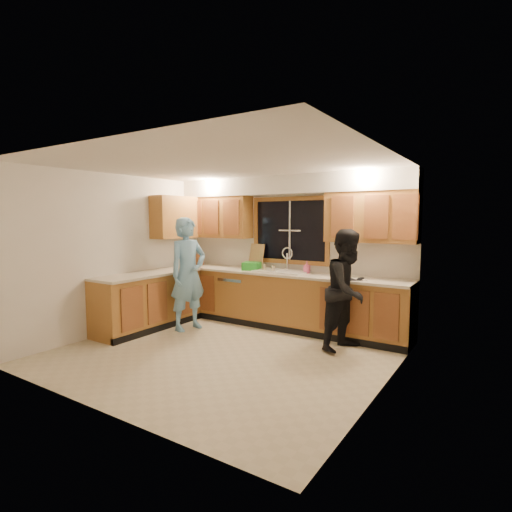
{
  "coord_description": "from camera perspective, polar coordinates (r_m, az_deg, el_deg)",
  "views": [
    {
      "loc": [
        3.19,
        -4.13,
        1.81
      ],
      "look_at": [
        0.11,
        0.65,
        1.27
      ],
      "focal_mm": 28.0,
      "sensor_mm": 36.0,
      "label": 1
    }
  ],
  "objects": [
    {
      "name": "dish_crate",
      "position": [
        6.87,
        -0.63,
        -1.44
      ],
      "size": [
        0.36,
        0.35,
        0.13
      ],
      "primitive_type": "cube",
      "rotation": [
        0.0,
        0.0,
        0.33
      ],
      "color": "green",
      "rests_on": "countertop_back"
    },
    {
      "name": "upper_cabinets_return",
      "position": [
        7.34,
        -11.57,
        5.44
      ],
      "size": [
        0.33,
        0.9,
        0.75
      ],
      "primitive_type": "cube",
      "color": "#A86E30",
      "rests_on": "wall_left"
    },
    {
      "name": "woman",
      "position": [
        5.62,
        13.05,
        -4.74
      ],
      "size": [
        0.83,
        0.95,
        1.66
      ],
      "primitive_type": "imported",
      "rotation": [
        0.0,
        0.0,
        1.29
      ],
      "color": "black",
      "rests_on": "floor"
    },
    {
      "name": "countertop_left",
      "position": [
        6.76,
        -15.08,
        -2.49
      ],
      "size": [
        0.63,
        1.9,
        0.04
      ],
      "primitive_type": "cube",
      "color": "beige",
      "rests_on": "base_cabinets_left"
    },
    {
      "name": "can_right",
      "position": [
        6.58,
        2.44,
        -1.83
      ],
      "size": [
        0.07,
        0.07,
        0.12
      ],
      "primitive_type": "cylinder",
      "rotation": [
        0.0,
        0.0,
        0.18
      ],
      "color": "beige",
      "rests_on": "countertop_back"
    },
    {
      "name": "floor",
      "position": [
        5.52,
        -4.76,
        -13.71
      ],
      "size": [
        4.2,
        4.2,
        0.0
      ],
      "primitive_type": "plane",
      "color": "beige",
      "rests_on": "ground"
    },
    {
      "name": "base_cabinets_back",
      "position": [
        6.7,
        3.63,
        -6.38
      ],
      "size": [
        4.2,
        0.6,
        0.88
      ],
      "primitive_type": "cube",
      "color": "#A86E30",
      "rests_on": "ground"
    },
    {
      "name": "dishwasher",
      "position": [
        7.14,
        -2.41,
        -5.88
      ],
      "size": [
        0.6,
        0.56,
        0.82
      ],
      "primitive_type": "cube",
      "color": "white",
      "rests_on": "floor"
    },
    {
      "name": "cutting_board",
      "position": [
        7.1,
        0.06,
        0.01
      ],
      "size": [
        0.34,
        0.18,
        0.43
      ],
      "primitive_type": "cube",
      "rotation": [
        -0.21,
        0.0,
        -0.22
      ],
      "color": "tan",
      "rests_on": "countertop_back"
    },
    {
      "name": "wall_left",
      "position": [
        6.73,
        -19.16,
        0.36
      ],
      "size": [
        0.0,
        3.8,
        3.8
      ],
      "primitive_type": "plane",
      "rotation": [
        1.57,
        0.0,
        1.57
      ],
      "color": "silver",
      "rests_on": "ground"
    },
    {
      "name": "upper_cabinets_left",
      "position": [
        7.46,
        -5.43,
        5.53
      ],
      "size": [
        1.35,
        0.33,
        0.75
      ],
      "primitive_type": "cube",
      "color": "#A86E30",
      "rests_on": "wall_back"
    },
    {
      "name": "soap_bottle",
      "position": [
        6.52,
        7.28,
        -1.59
      ],
      "size": [
        0.1,
        0.1,
        0.2
      ],
      "primitive_type": "imported",
      "rotation": [
        0.0,
        0.0,
        0.1
      ],
      "color": "#D95284",
      "rests_on": "countertop_back"
    },
    {
      "name": "knife_block",
      "position": [
        7.65,
        -8.01,
        -0.52
      ],
      "size": [
        0.12,
        0.1,
        0.21
      ],
      "primitive_type": "cube",
      "rotation": [
        0.0,
        0.0,
        -0.08
      ],
      "color": "brown",
      "rests_on": "countertop_back"
    },
    {
      "name": "base_cabinets_left",
      "position": [
        6.84,
        -15.07,
        -6.3
      ],
      "size": [
        0.6,
        1.9,
        0.88
      ],
      "primitive_type": "cube",
      "color": "#A86E30",
      "rests_on": "ground"
    },
    {
      "name": "bowl",
      "position": [
        6.24,
        12.47,
        -2.67
      ],
      "size": [
        0.25,
        0.25,
        0.05
      ],
      "primitive_type": "imported",
      "rotation": [
        0.0,
        0.0,
        0.34
      ],
      "color": "silver",
      "rests_on": "countertop_back"
    },
    {
      "name": "ceiling",
      "position": [
        5.26,
        -4.98,
        12.95
      ],
      "size": [
        4.2,
        4.2,
        0.0
      ],
      "primitive_type": "plane",
      "rotation": [
        3.14,
        0.0,
        0.0
      ],
      "color": "silver"
    },
    {
      "name": "man",
      "position": [
        6.56,
        -9.68,
        -2.52
      ],
      "size": [
        0.57,
        0.74,
        1.82
      ],
      "primitive_type": "imported",
      "rotation": [
        0.0,
        0.0,
        1.36
      ],
      "color": "#6EA7D0",
      "rests_on": "floor"
    },
    {
      "name": "wall_right",
      "position": [
        4.31,
        17.86,
        -2.29
      ],
      "size": [
        0.0,
        3.8,
        3.8
      ],
      "primitive_type": "plane",
      "rotation": [
        1.57,
        0.0,
        -1.57
      ],
      "color": "silver",
      "rests_on": "ground"
    },
    {
      "name": "window_frame",
      "position": [
        6.82,
        4.88,
        3.65
      ],
      "size": [
        1.44,
        0.03,
        1.14
      ],
      "color": "black",
      "rests_on": "wall_back"
    },
    {
      "name": "stove",
      "position": [
        6.48,
        -18.83,
        -6.97
      ],
      "size": [
        0.58,
        0.75,
        0.9
      ],
      "primitive_type": "cube",
      "color": "white",
      "rests_on": "floor"
    },
    {
      "name": "can_left",
      "position": [
        6.67,
        1.18,
        -1.66
      ],
      "size": [
        0.08,
        0.08,
        0.13
      ],
      "primitive_type": "cylinder",
      "rotation": [
        0.0,
        0.0,
        0.1
      ],
      "color": "beige",
      "rests_on": "countertop_back"
    },
    {
      "name": "upper_cabinets_right",
      "position": [
        6.12,
        16.12,
        5.36
      ],
      "size": [
        1.35,
        0.33,
        0.75
      ],
      "primitive_type": "cube",
      "color": "#A86E30",
      "rests_on": "wall_back"
    },
    {
      "name": "countertop_back",
      "position": [
        6.61,
        3.59,
        -2.49
      ],
      "size": [
        4.2,
        0.63,
        0.04
      ],
      "primitive_type": "cube",
      "color": "beige",
      "rests_on": "base_cabinets_back"
    },
    {
      "name": "sink",
      "position": [
        6.63,
        3.67,
        -2.77
      ],
      "size": [
        0.86,
        0.52,
        0.57
      ],
      "color": "white",
      "rests_on": "countertop_back"
    },
    {
      "name": "soffit",
      "position": [
        6.69,
        4.26,
        10.05
      ],
      "size": [
        4.2,
        0.35,
        0.3
      ],
      "primitive_type": "cube",
      "color": "silver",
      "rests_on": "wall_back"
    },
    {
      "name": "wall_back",
      "position": [
        6.84,
        4.9,
        0.72
      ],
      "size": [
        4.2,
        0.0,
        4.2
      ],
      "primitive_type": "plane",
      "rotation": [
        1.57,
        0.0,
        0.0
      ],
      "color": "silver",
      "rests_on": "ground"
    }
  ]
}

